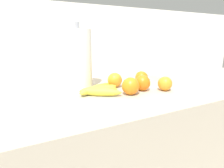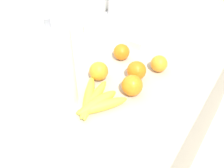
{
  "view_description": "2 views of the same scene",
  "coord_description": "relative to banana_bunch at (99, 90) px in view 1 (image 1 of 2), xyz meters",
  "views": [
    {
      "loc": [
        -0.58,
        -0.77,
        1.12
      ],
      "look_at": [
        -0.18,
        -0.03,
        0.92
      ],
      "focal_mm": 31.65,
      "sensor_mm": 36.0,
      "label": 1
    },
    {
      "loc": [
        -0.74,
        -0.41,
        1.5
      ],
      "look_at": [
        -0.17,
        -0.04,
        0.92
      ],
      "focal_mm": 41.62,
      "sensor_mm": 36.0,
      "label": 2
    }
  ],
  "objects": [
    {
      "name": "paper_towel_roll",
      "position": [
        -0.05,
        0.12,
        0.12
      ],
      "size": [
        0.12,
        0.12,
        0.31
      ],
      "color": "white",
      "rests_on": "counter"
    },
    {
      "name": "wall_back",
      "position": [
        0.24,
        0.37,
        -0.24
      ],
      "size": [
        2.32,
        0.06,
        1.3
      ],
      "primitive_type": "cube",
      "color": "silver",
      "rests_on": "ground"
    },
    {
      "name": "orange_far_right",
      "position": [
        0.2,
        -0.05,
        0.02
      ],
      "size": [
        0.07,
        0.07,
        0.07
      ],
      "primitive_type": "sphere",
      "color": "orange",
      "rests_on": "counter"
    },
    {
      "name": "orange_back_left",
      "position": [
        0.29,
        -0.1,
        0.02
      ],
      "size": [
        0.07,
        0.07,
        0.07
      ],
      "primitive_type": "sphere",
      "color": "orange",
      "rests_on": "counter"
    },
    {
      "name": "orange_center",
      "position": [
        0.12,
        0.07,
        0.02
      ],
      "size": [
        0.07,
        0.07,
        0.07
      ],
      "primitive_type": "sphere",
      "color": "orange",
      "rests_on": "counter"
    },
    {
      "name": "counter",
      "position": [
        0.24,
        0.02,
        -0.46
      ],
      "size": [
        1.92,
        0.65,
        0.88
      ],
      "primitive_type": "cube",
      "color": "#ADA08C",
      "rests_on": "ground"
    },
    {
      "name": "sink_basin",
      "position": [
        0.54,
        0.19,
        0.0
      ],
      "size": [
        0.33,
        0.31,
        0.2
      ],
      "color": "#B7BABF",
      "rests_on": "counter"
    },
    {
      "name": "orange_right",
      "position": [
        0.12,
        -0.07,
        0.02
      ],
      "size": [
        0.08,
        0.08,
        0.08
      ],
      "primitive_type": "sphere",
      "color": "orange",
      "rests_on": "counter"
    },
    {
      "name": "orange_front",
      "position": [
        0.28,
        0.07,
        0.02
      ],
      "size": [
        0.07,
        0.07,
        0.07
      ],
      "primitive_type": "sphere",
      "color": "orange",
      "rests_on": "counter"
    },
    {
      "name": "banana_bunch",
      "position": [
        0.0,
        0.0,
        0.0
      ],
      "size": [
        0.21,
        0.2,
        0.04
      ],
      "color": "gold",
      "rests_on": "counter"
    }
  ]
}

